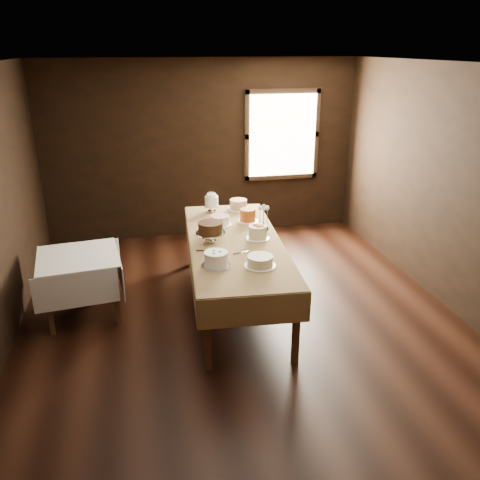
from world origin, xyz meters
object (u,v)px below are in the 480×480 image
at_px(cake_swirl, 216,259).
at_px(cake_server_c, 223,229).
at_px(cake_server_d, 255,231).
at_px(cake_cream, 260,261).
at_px(side_table, 79,263).
at_px(cake_lattice, 220,221).
at_px(cake_chocolate, 211,233).
at_px(cake_speckled, 238,205).
at_px(cake_meringue, 212,204).
at_px(cake_flowers, 258,233).
at_px(display_table, 235,245).
at_px(cake_caramel, 248,216).
at_px(cake_server_a, 246,251).
at_px(cake_server_e, 211,251).
at_px(flower_vase, 263,227).

distance_m(cake_swirl, cake_server_c, 1.07).
bearing_deg(cake_server_d, cake_cream, -151.05).
distance_m(cake_cream, cake_server_c, 1.16).
bearing_deg(cake_server_c, side_table, 112.65).
xyz_separation_m(cake_lattice, cake_chocolate, (-0.20, -0.53, 0.06)).
xyz_separation_m(cake_speckled, cake_chocolate, (-0.56, -1.11, 0.05)).
xyz_separation_m(cake_meringue, cake_speckled, (0.38, 0.03, -0.04)).
bearing_deg(cake_flowers, cake_chocolate, 177.07).
distance_m(display_table, cake_swirl, 0.75).
bearing_deg(cake_caramel, cake_server_c, -148.39).
relative_size(cake_lattice, cake_server_d, 1.41).
height_order(side_table, cake_server_d, cake_server_d).
bearing_deg(cake_swirl, display_table, 62.96).
distance_m(cake_meringue, cake_server_c, 0.73).
bearing_deg(cake_flowers, display_table, 179.48).
xyz_separation_m(display_table, cake_lattice, (-0.08, 0.56, 0.12)).
relative_size(cake_flowers, cake_server_c, 1.16).
distance_m(cake_server_a, cake_server_e, 0.39).
bearing_deg(cake_cream, cake_swirl, 167.15).
bearing_deg(cake_server_d, cake_flowers, -146.98).
bearing_deg(cake_server_e, cake_server_a, -3.69).
distance_m(cake_speckled, cake_server_c, 0.83).
distance_m(cake_speckled, cake_flowers, 1.13).
xyz_separation_m(side_table, cake_caramel, (2.09, 0.47, 0.26)).
relative_size(side_table, cake_caramel, 3.68).
relative_size(cake_meringue, cake_server_a, 0.96).
bearing_deg(flower_vase, display_table, -155.09).
height_order(cake_flowers, cake_server_d, cake_flowers).
bearing_deg(side_table, cake_flowers, -4.20).
height_order(cake_cream, cake_server_a, cake_cream).
bearing_deg(cake_lattice, side_table, -166.60).
bearing_deg(side_table, cake_meringue, 29.43).
distance_m(cake_lattice, cake_flowers, 0.66).
height_order(cake_lattice, cake_server_c, cake_lattice).
height_order(cake_chocolate, cake_cream, cake_chocolate).
xyz_separation_m(cake_server_c, cake_server_d, (0.38, -0.13, 0.00)).
relative_size(cake_chocolate, cake_server_c, 1.67).
xyz_separation_m(cake_lattice, flower_vase, (0.47, -0.38, 0.01)).
bearing_deg(cake_server_c, display_table, -153.74).
xyz_separation_m(side_table, cake_meringue, (1.69, 0.95, 0.29)).
bearing_deg(cake_meringue, cake_server_a, -84.01).
xyz_separation_m(display_table, cake_flowers, (0.27, -0.00, 0.14)).
xyz_separation_m(cake_lattice, cake_server_c, (0.00, -0.17, -0.05)).
height_order(cake_chocolate, cake_server_c, cake_chocolate).
bearing_deg(cake_server_e, cake_chocolate, 92.34).
distance_m(display_table, flower_vase, 0.45).
height_order(cake_lattice, cake_server_a, cake_lattice).
relative_size(cake_flowers, cake_cream, 0.77).
bearing_deg(cake_caramel, cake_swirl, -116.37).
distance_m(cake_server_a, cake_server_d, 0.66).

